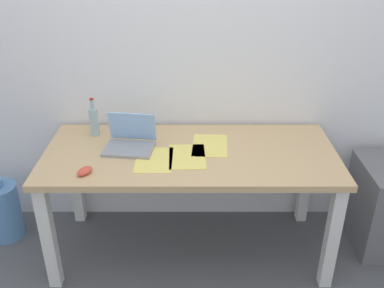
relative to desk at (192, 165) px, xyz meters
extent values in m
plane|color=#515459|center=(0.00, 0.00, -0.64)|extent=(8.00, 8.00, 0.00)
cube|color=white|center=(0.00, 0.44, 0.66)|extent=(5.20, 0.08, 2.60)
cube|color=tan|center=(0.00, 0.00, 0.08)|extent=(1.74, 0.76, 0.04)
cube|color=silver|center=(-0.81, -0.32, -0.29)|extent=(0.07, 0.07, 0.69)
cube|color=silver|center=(0.81, -0.32, -0.29)|extent=(0.07, 0.07, 0.69)
cube|color=silver|center=(-0.81, 0.32, -0.29)|extent=(0.07, 0.07, 0.69)
cube|color=silver|center=(0.81, 0.32, -0.29)|extent=(0.07, 0.07, 0.69)
cube|color=gray|center=(-0.37, 0.01, 0.10)|extent=(0.31, 0.24, 0.02)
cube|color=#8CB7EA|center=(-0.35, 0.12, 0.20)|extent=(0.29, 0.07, 0.18)
cylinder|color=#99B7C1|center=(-0.61, 0.22, 0.18)|extent=(0.06, 0.06, 0.18)
cylinder|color=#99B7C1|center=(-0.61, 0.22, 0.31)|extent=(0.02, 0.02, 0.06)
cylinder|color=#B21E19|center=(-0.61, 0.22, 0.34)|extent=(0.03, 0.03, 0.01)
ellipsoid|color=#D84C38|center=(-0.57, -0.25, 0.11)|extent=(0.10, 0.12, 0.03)
cube|color=#F4E06B|center=(0.12, 0.08, 0.10)|extent=(0.23, 0.31, 0.00)
cube|color=#F4E06B|center=(-0.21, -0.10, 0.10)|extent=(0.21, 0.30, 0.00)
cube|color=#F4E06B|center=(-0.02, -0.06, 0.10)|extent=(0.22, 0.30, 0.00)
cylinder|color=#598CC6|center=(-1.28, 0.14, -0.44)|extent=(0.24, 0.24, 0.39)
camera|label=1|loc=(0.01, -2.25, 1.32)|focal=40.38mm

